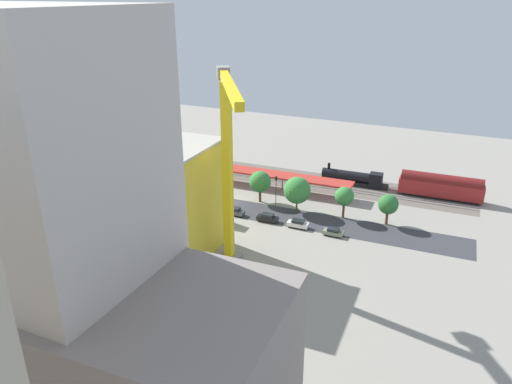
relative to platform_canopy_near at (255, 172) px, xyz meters
The scene contains 27 objects.
ground_plane 11.72m from the platform_canopy_near, 87.55° to the left, with size 167.19×167.19×0.00m, color gray.
rail_bed 9.24m from the platform_canopy_near, 86.78° to the right, with size 104.49×13.19×0.01m, color #665E54.
street_asphalt 14.61m from the platform_canopy_near, 88.07° to the left, with size 104.49×9.00×0.01m, color #38383D.
track_rails 9.17m from the platform_canopy_near, 86.78° to the right, with size 104.44×10.34×0.12m.
platform_canopy_near is the anchor object (origin of this frame).
locomotive 25.41m from the platform_canopy_near, 154.13° to the right, with size 16.64×3.06×4.84m.
passenger_coach 44.28m from the platform_canopy_near, 165.55° to the right, with size 18.97×3.80×5.90m.
parked_car_0 31.23m from the platform_canopy_near, 145.05° to the left, with size 4.06×1.80×1.57m.
parked_car_1 25.13m from the platform_canopy_near, 135.72° to the left, with size 4.43×1.91×1.70m.
parked_car_2 20.83m from the platform_canopy_near, 122.40° to the left, with size 4.58×2.11×1.78m.
parked_car_3 17.88m from the platform_canopy_near, 99.97° to the left, with size 4.70×1.76×1.73m.
parked_car_4 18.28m from the platform_canopy_near, 77.39° to the left, with size 4.52×1.93×1.58m.
parked_car_5 20.33m from the platform_canopy_near, 57.98° to the left, with size 4.53×2.11×1.65m.
parked_car_6 25.07m from the platform_canopy_near, 43.79° to the left, with size 4.45×2.19×1.76m.
parked_car_7 31.16m from the platform_canopy_near, 34.98° to the left, with size 4.84×2.04×1.61m.
construction_building 39.71m from the platform_canopy_near, 73.52° to the left, with size 37.19×16.61×20.53m, color yellow.
construction_roof_slab 42.70m from the platform_canopy_near, 73.52° to the left, with size 37.79×17.21×0.40m, color #B7B2A8.
tower_crane 42.56m from the platform_canopy_near, 108.66° to the left, with size 15.80×23.61×33.76m.
box_truck_0 22.38m from the platform_canopy_near, 89.41° to the left, with size 10.02×2.87×3.33m.
box_truck_1 34.15m from the platform_canopy_near, 43.47° to the left, with size 9.86×2.83×3.64m.
box_truck_2 31.23m from the platform_canopy_near, 50.66° to the left, with size 9.39×2.52×3.17m.
street_tree_0 10.11m from the platform_canopy_near, 121.91° to the left, with size 4.96×4.96×7.43m.
street_tree_1 35.08m from the platform_canopy_near, 166.58° to the left, with size 4.17×4.17×6.59m.
street_tree_2 18.04m from the platform_canopy_near, 145.77° to the left, with size 5.93×5.93×8.05m.
street_tree_3 26.67m from the platform_canopy_near, 160.27° to the left, with size 4.04×4.04×7.07m.
traffic_light 13.29m from the platform_canopy_near, 136.03° to the left, with size 0.50×0.36×7.13m.
background_skyline 81.50m from the platform_canopy_near, 101.13° to the left, with size 38.57×41.82×44.02m.
Camera 1 is at (-47.64, 90.85, 44.90)m, focal length 33.86 mm.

